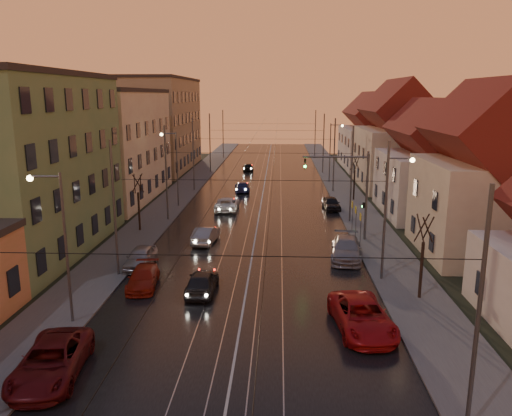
# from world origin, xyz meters

# --- Properties ---
(ground) EXTENTS (160.00, 160.00, 0.00)m
(ground) POSITION_xyz_m (0.00, 0.00, 0.00)
(ground) COLOR black
(ground) RESTS_ON ground
(road) EXTENTS (16.00, 120.00, 0.04)m
(road) POSITION_xyz_m (0.00, 40.00, 0.02)
(road) COLOR black
(road) RESTS_ON ground
(sidewalk_left) EXTENTS (4.00, 120.00, 0.15)m
(sidewalk_left) POSITION_xyz_m (-10.00, 40.00, 0.07)
(sidewalk_left) COLOR #4C4C4C
(sidewalk_left) RESTS_ON ground
(sidewalk_right) EXTENTS (4.00, 120.00, 0.15)m
(sidewalk_right) POSITION_xyz_m (10.00, 40.00, 0.07)
(sidewalk_right) COLOR #4C4C4C
(sidewalk_right) RESTS_ON ground
(tram_rail_0) EXTENTS (0.06, 120.00, 0.03)m
(tram_rail_0) POSITION_xyz_m (-2.20, 40.00, 0.06)
(tram_rail_0) COLOR gray
(tram_rail_0) RESTS_ON road
(tram_rail_1) EXTENTS (0.06, 120.00, 0.03)m
(tram_rail_1) POSITION_xyz_m (-0.77, 40.00, 0.06)
(tram_rail_1) COLOR gray
(tram_rail_1) RESTS_ON road
(tram_rail_2) EXTENTS (0.06, 120.00, 0.03)m
(tram_rail_2) POSITION_xyz_m (0.77, 40.00, 0.06)
(tram_rail_2) COLOR gray
(tram_rail_2) RESTS_ON road
(tram_rail_3) EXTENTS (0.06, 120.00, 0.03)m
(tram_rail_3) POSITION_xyz_m (2.20, 40.00, 0.06)
(tram_rail_3) COLOR gray
(tram_rail_3) RESTS_ON road
(apartment_left_1) EXTENTS (10.00, 18.00, 13.00)m
(apartment_left_1) POSITION_xyz_m (-17.50, 14.00, 6.50)
(apartment_left_1) COLOR #557E50
(apartment_left_1) RESTS_ON ground
(apartment_left_2) EXTENTS (10.00, 20.00, 12.00)m
(apartment_left_2) POSITION_xyz_m (-17.50, 34.00, 6.00)
(apartment_left_2) COLOR #C2B196
(apartment_left_2) RESTS_ON ground
(apartment_left_3) EXTENTS (10.00, 24.00, 14.00)m
(apartment_left_3) POSITION_xyz_m (-17.50, 58.00, 7.00)
(apartment_left_3) COLOR #8D7C5B
(apartment_left_3) RESTS_ON ground
(house_right_1) EXTENTS (8.67, 10.20, 10.80)m
(house_right_1) POSITION_xyz_m (17.00, 15.00, 5.45)
(house_right_1) COLOR #BDAE92
(house_right_1) RESTS_ON ground
(house_right_2) EXTENTS (9.18, 12.24, 9.20)m
(house_right_2) POSITION_xyz_m (17.00, 28.00, 4.64)
(house_right_2) COLOR silver
(house_right_2) RESTS_ON ground
(house_right_3) EXTENTS (9.18, 14.28, 11.50)m
(house_right_3) POSITION_xyz_m (17.00, 43.00, 5.80)
(house_right_3) COLOR #BDAE92
(house_right_3) RESTS_ON ground
(house_right_4) EXTENTS (9.18, 16.32, 10.00)m
(house_right_4) POSITION_xyz_m (17.00, 61.00, 5.05)
(house_right_4) COLOR silver
(house_right_4) RESTS_ON ground
(catenary_pole_r_0) EXTENTS (0.16, 0.16, 9.00)m
(catenary_pole_r_0) POSITION_xyz_m (8.60, -6.00, 4.50)
(catenary_pole_r_0) COLOR #595B60
(catenary_pole_r_0) RESTS_ON ground
(catenary_pole_l_1) EXTENTS (0.16, 0.16, 9.00)m
(catenary_pole_l_1) POSITION_xyz_m (-8.60, 9.00, 4.50)
(catenary_pole_l_1) COLOR #595B60
(catenary_pole_l_1) RESTS_ON ground
(catenary_pole_r_1) EXTENTS (0.16, 0.16, 9.00)m
(catenary_pole_r_1) POSITION_xyz_m (8.60, 9.00, 4.50)
(catenary_pole_r_1) COLOR #595B60
(catenary_pole_r_1) RESTS_ON ground
(catenary_pole_l_2) EXTENTS (0.16, 0.16, 9.00)m
(catenary_pole_l_2) POSITION_xyz_m (-8.60, 24.00, 4.50)
(catenary_pole_l_2) COLOR #595B60
(catenary_pole_l_2) RESTS_ON ground
(catenary_pole_r_2) EXTENTS (0.16, 0.16, 9.00)m
(catenary_pole_r_2) POSITION_xyz_m (8.60, 24.00, 4.50)
(catenary_pole_r_2) COLOR #595B60
(catenary_pole_r_2) RESTS_ON ground
(catenary_pole_l_3) EXTENTS (0.16, 0.16, 9.00)m
(catenary_pole_l_3) POSITION_xyz_m (-8.60, 39.00, 4.50)
(catenary_pole_l_3) COLOR #595B60
(catenary_pole_l_3) RESTS_ON ground
(catenary_pole_r_3) EXTENTS (0.16, 0.16, 9.00)m
(catenary_pole_r_3) POSITION_xyz_m (8.60, 39.00, 4.50)
(catenary_pole_r_3) COLOR #595B60
(catenary_pole_r_3) RESTS_ON ground
(catenary_pole_l_4) EXTENTS (0.16, 0.16, 9.00)m
(catenary_pole_l_4) POSITION_xyz_m (-8.60, 54.00, 4.50)
(catenary_pole_l_4) COLOR #595B60
(catenary_pole_l_4) RESTS_ON ground
(catenary_pole_r_4) EXTENTS (0.16, 0.16, 9.00)m
(catenary_pole_r_4) POSITION_xyz_m (8.60, 54.00, 4.50)
(catenary_pole_r_4) COLOR #595B60
(catenary_pole_r_4) RESTS_ON ground
(catenary_pole_l_5) EXTENTS (0.16, 0.16, 9.00)m
(catenary_pole_l_5) POSITION_xyz_m (-8.60, 72.00, 4.50)
(catenary_pole_l_5) COLOR #595B60
(catenary_pole_l_5) RESTS_ON ground
(catenary_pole_r_5) EXTENTS (0.16, 0.16, 9.00)m
(catenary_pole_r_5) POSITION_xyz_m (8.60, 72.00, 4.50)
(catenary_pole_r_5) COLOR #595B60
(catenary_pole_r_5) RESTS_ON ground
(street_lamp_0) EXTENTS (1.75, 0.32, 8.00)m
(street_lamp_0) POSITION_xyz_m (-9.10, 2.00, 4.89)
(street_lamp_0) COLOR #595B60
(street_lamp_0) RESTS_ON ground
(street_lamp_1) EXTENTS (1.75, 0.32, 8.00)m
(street_lamp_1) POSITION_xyz_m (9.10, 10.00, 4.89)
(street_lamp_1) COLOR #595B60
(street_lamp_1) RESTS_ON ground
(street_lamp_2) EXTENTS (1.75, 0.32, 8.00)m
(street_lamp_2) POSITION_xyz_m (-9.10, 30.00, 4.89)
(street_lamp_2) COLOR #595B60
(street_lamp_2) RESTS_ON ground
(street_lamp_3) EXTENTS (1.75, 0.32, 8.00)m
(street_lamp_3) POSITION_xyz_m (9.10, 46.00, 4.89)
(street_lamp_3) COLOR #595B60
(street_lamp_3) RESTS_ON ground
(traffic_light_mast) EXTENTS (5.30, 0.32, 7.20)m
(traffic_light_mast) POSITION_xyz_m (7.99, 18.00, 4.60)
(traffic_light_mast) COLOR #595B60
(traffic_light_mast) RESTS_ON ground
(bare_tree_0) EXTENTS (1.09, 1.09, 5.11)m
(bare_tree_0) POSITION_xyz_m (-10.20, 20.00, 2.49)
(bare_tree_0) COLOR black
(bare_tree_0) RESTS_ON ground
(bare_tree_1) EXTENTS (1.09, 1.09, 5.11)m
(bare_tree_1) POSITION_xyz_m (10.20, 6.00, 2.49)
(bare_tree_1) COLOR black
(bare_tree_1) RESTS_ON ground
(bare_tree_2) EXTENTS (1.09, 1.09, 5.11)m
(bare_tree_2) POSITION_xyz_m (10.40, 34.00, 2.49)
(bare_tree_2) COLOR black
(bare_tree_2) RESTS_ON ground
(driving_car_0) EXTENTS (1.73, 4.19, 1.42)m
(driving_car_0) POSITION_xyz_m (-2.65, 6.47, 0.71)
(driving_car_0) COLOR black
(driving_car_0) RESTS_ON ground
(driving_car_1) EXTENTS (1.90, 4.31, 1.38)m
(driving_car_1) POSITION_xyz_m (-3.92, 16.86, 0.69)
(driving_car_1) COLOR gray
(driving_car_1) RESTS_ON ground
(driving_car_2) EXTENTS (2.29, 4.93, 1.37)m
(driving_car_2) POSITION_xyz_m (-3.40, 28.53, 0.68)
(driving_car_2) COLOR silver
(driving_car_2) RESTS_ON ground
(driving_car_3) EXTENTS (2.21, 4.44, 1.24)m
(driving_car_3) POSITION_xyz_m (-2.59, 38.84, 0.62)
(driving_car_3) COLOR #171B46
(driving_car_3) RESTS_ON ground
(driving_car_4) EXTENTS (2.00, 3.93, 1.28)m
(driving_car_4) POSITION_xyz_m (-2.92, 55.89, 0.64)
(driving_car_4) COLOR black
(driving_car_4) RESTS_ON ground
(parked_left_1) EXTENTS (3.08, 5.64, 1.50)m
(parked_left_1) POSITION_xyz_m (-7.60, -3.03, 0.75)
(parked_left_1) COLOR #520E11
(parked_left_1) RESTS_ON ground
(parked_left_2) EXTENTS (2.14, 4.35, 1.22)m
(parked_left_2) POSITION_xyz_m (-6.45, 7.20, 0.61)
(parked_left_2) COLOR maroon
(parked_left_2) RESTS_ON ground
(parked_left_3) EXTENTS (1.72, 4.17, 1.41)m
(parked_left_3) POSITION_xyz_m (-7.60, 10.86, 0.71)
(parked_left_3) COLOR #9A9A9F
(parked_left_3) RESTS_ON ground
(parked_right_0) EXTENTS (3.20, 5.88, 1.57)m
(parked_right_0) POSITION_xyz_m (6.20, 1.93, 0.78)
(parked_right_0) COLOR #AC1115
(parked_right_0) RESTS_ON ground
(parked_right_1) EXTENTS (2.79, 5.51, 1.53)m
(parked_right_1) POSITION_xyz_m (6.88, 13.31, 0.77)
(parked_right_1) COLOR gray
(parked_right_1) RESTS_ON ground
(parked_right_2) EXTENTS (1.89, 4.04, 1.34)m
(parked_right_2) POSITION_xyz_m (7.41, 29.43, 0.67)
(parked_right_2) COLOR black
(parked_right_2) RESTS_ON ground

